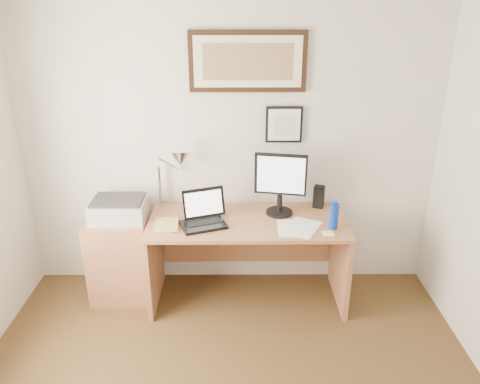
{
  "coord_description": "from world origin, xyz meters",
  "views": [
    {
      "loc": [
        0.07,
        -1.76,
        2.41
      ],
      "look_at": [
        0.09,
        1.43,
        1.08
      ],
      "focal_mm": 35.0,
      "sensor_mm": 36.0,
      "label": 1
    }
  ],
  "objects_px": {
    "laptop": "(203,217)",
    "printer": "(119,209)",
    "side_cabinet": "(121,259)",
    "book": "(155,225)",
    "desk": "(247,241)",
    "lcd_monitor": "(280,181)",
    "water_bottle": "(334,216)"
  },
  "relations": [
    {
      "from": "desk",
      "to": "laptop",
      "type": "relative_size",
      "value": 3.98
    },
    {
      "from": "laptop",
      "to": "lcd_monitor",
      "type": "bearing_deg",
      "value": 15.76
    },
    {
      "from": "desk",
      "to": "lcd_monitor",
      "type": "height_order",
      "value": "lcd_monitor"
    },
    {
      "from": "laptop",
      "to": "lcd_monitor",
      "type": "height_order",
      "value": "lcd_monitor"
    },
    {
      "from": "book",
      "to": "laptop",
      "type": "xyz_separation_m",
      "value": [
        0.38,
        0.06,
        0.05
      ]
    },
    {
      "from": "printer",
      "to": "side_cabinet",
      "type": "bearing_deg",
      "value": -134.74
    },
    {
      "from": "side_cabinet",
      "to": "laptop",
      "type": "relative_size",
      "value": 1.82
    },
    {
      "from": "side_cabinet",
      "to": "water_bottle",
      "type": "relative_size",
      "value": 3.54
    },
    {
      "from": "book",
      "to": "lcd_monitor",
      "type": "xyz_separation_m",
      "value": [
        1.0,
        0.23,
        0.28
      ]
    },
    {
      "from": "side_cabinet",
      "to": "printer",
      "type": "distance_m",
      "value": 0.45
    },
    {
      "from": "laptop",
      "to": "printer",
      "type": "height_order",
      "value": "laptop"
    },
    {
      "from": "water_bottle",
      "to": "book",
      "type": "distance_m",
      "value": 1.39
    },
    {
      "from": "book",
      "to": "printer",
      "type": "xyz_separation_m",
      "value": [
        -0.32,
        0.18,
        0.06
      ]
    },
    {
      "from": "lcd_monitor",
      "to": "desk",
      "type": "bearing_deg",
      "value": -172.89
    },
    {
      "from": "book",
      "to": "desk",
      "type": "height_order",
      "value": "book"
    },
    {
      "from": "side_cabinet",
      "to": "lcd_monitor",
      "type": "xyz_separation_m",
      "value": [
        1.33,
        0.07,
        0.68
      ]
    },
    {
      "from": "side_cabinet",
      "to": "water_bottle",
      "type": "distance_m",
      "value": 1.81
    },
    {
      "from": "side_cabinet",
      "to": "laptop",
      "type": "height_order",
      "value": "laptop"
    },
    {
      "from": "printer",
      "to": "desk",
      "type": "bearing_deg",
      "value": 0.71
    },
    {
      "from": "desk",
      "to": "laptop",
      "type": "xyz_separation_m",
      "value": [
        -0.35,
        -0.14,
        0.29
      ]
    },
    {
      "from": "side_cabinet",
      "to": "water_bottle",
      "type": "bearing_deg",
      "value": -6.45
    },
    {
      "from": "desk",
      "to": "laptop",
      "type": "height_order",
      "value": "laptop"
    },
    {
      "from": "book",
      "to": "desk",
      "type": "distance_m",
      "value": 0.8
    },
    {
      "from": "laptop",
      "to": "book",
      "type": "bearing_deg",
      "value": -171.65
    },
    {
      "from": "book",
      "to": "laptop",
      "type": "relative_size",
      "value": 0.62
    },
    {
      "from": "side_cabinet",
      "to": "laptop",
      "type": "bearing_deg",
      "value": -8.36
    },
    {
      "from": "book",
      "to": "desk",
      "type": "bearing_deg",
      "value": 15.06
    },
    {
      "from": "book",
      "to": "printer",
      "type": "height_order",
      "value": "printer"
    },
    {
      "from": "side_cabinet",
      "to": "lcd_monitor",
      "type": "bearing_deg",
      "value": 2.93
    },
    {
      "from": "book",
      "to": "laptop",
      "type": "distance_m",
      "value": 0.39
    },
    {
      "from": "printer",
      "to": "water_bottle",
      "type": "bearing_deg",
      "value": -7.27
    },
    {
      "from": "side_cabinet",
      "to": "book",
      "type": "bearing_deg",
      "value": -25.4
    }
  ]
}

